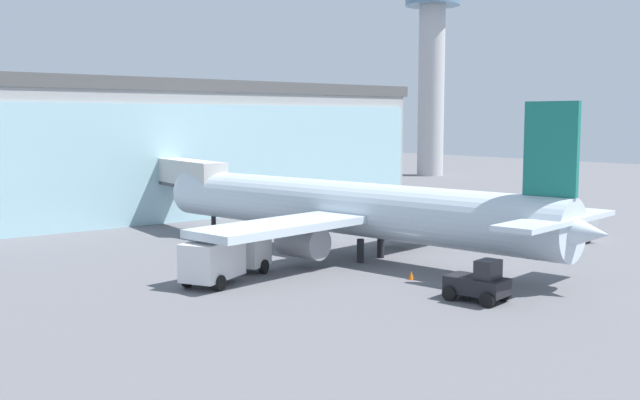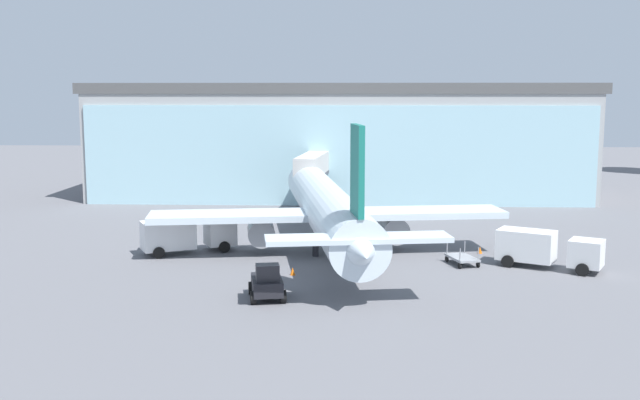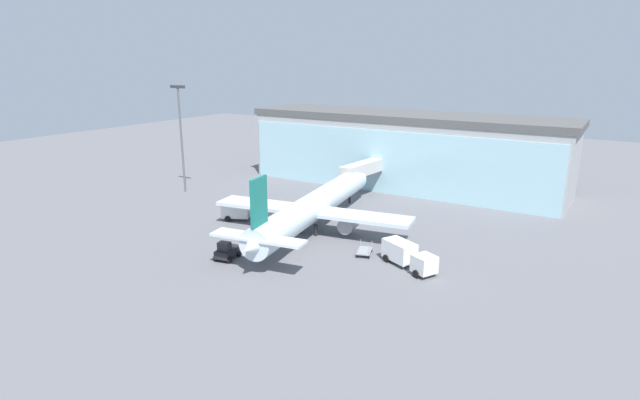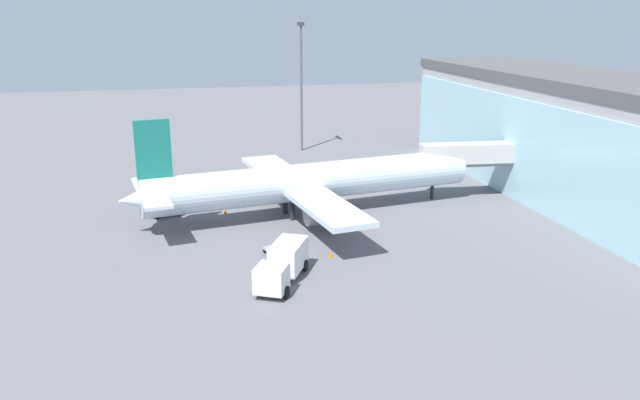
{
  "view_description": "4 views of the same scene",
  "coord_description": "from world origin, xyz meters",
  "px_view_note": "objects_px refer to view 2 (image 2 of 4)",
  "views": [
    {
      "loc": [
        -34.91,
        -33.41,
        9.73
      ],
      "look_at": [
        -1.36,
        8.18,
        3.93
      ],
      "focal_mm": 42.0,
      "sensor_mm": 36.0,
      "label": 1
    },
    {
      "loc": [
        1.59,
        -52.59,
        12.68
      ],
      "look_at": [
        -1.0,
        6.81,
        3.99
      ],
      "focal_mm": 42.0,
      "sensor_mm": 36.0,
      "label": 2
    },
    {
      "loc": [
        34.71,
        -49.47,
        22.77
      ],
      "look_at": [
        1.3,
        4.96,
        4.88
      ],
      "focal_mm": 28.0,
      "sensor_mm": 36.0,
      "label": 3
    },
    {
      "loc": [
        59.38,
        -6.68,
        19.78
      ],
      "look_at": [
        2.1,
        6.88,
        2.22
      ],
      "focal_mm": 35.0,
      "sensor_mm": 36.0,
      "label": 4
    }
  ],
  "objects_px": {
    "catering_truck": "(185,235)",
    "fuel_truck": "(545,248)",
    "pushback_tug": "(267,284)",
    "safety_cone_nose": "(293,271)",
    "airplane": "(327,208)",
    "safety_cone_wingtip": "(480,250)",
    "jet_bridge": "(315,166)",
    "baggage_cart": "(462,258)"
  },
  "relations": [
    {
      "from": "jet_bridge",
      "to": "safety_cone_nose",
      "type": "relative_size",
      "value": 25.3
    },
    {
      "from": "pushback_tug",
      "to": "safety_cone_wingtip",
      "type": "height_order",
      "value": "pushback_tug"
    },
    {
      "from": "jet_bridge",
      "to": "fuel_truck",
      "type": "relative_size",
      "value": 1.86
    },
    {
      "from": "airplane",
      "to": "safety_cone_wingtip",
      "type": "bearing_deg",
      "value": -101.93
    },
    {
      "from": "pushback_tug",
      "to": "safety_cone_nose",
      "type": "height_order",
      "value": "pushback_tug"
    },
    {
      "from": "baggage_cart",
      "to": "safety_cone_nose",
      "type": "relative_size",
      "value": 5.73
    },
    {
      "from": "pushback_tug",
      "to": "safety_cone_nose",
      "type": "bearing_deg",
      "value": -20.72
    },
    {
      "from": "fuel_truck",
      "to": "pushback_tug",
      "type": "distance_m",
      "value": 21.1
    },
    {
      "from": "pushback_tug",
      "to": "safety_cone_nose",
      "type": "distance_m",
      "value": 6.2
    },
    {
      "from": "fuel_truck",
      "to": "airplane",
      "type": "bearing_deg",
      "value": -171.4
    },
    {
      "from": "airplane",
      "to": "baggage_cart",
      "type": "relative_size",
      "value": 12.05
    },
    {
      "from": "safety_cone_wingtip",
      "to": "catering_truck",
      "type": "bearing_deg",
      "value": -177.89
    },
    {
      "from": "fuel_truck",
      "to": "pushback_tug",
      "type": "bearing_deg",
      "value": -127.47
    },
    {
      "from": "pushback_tug",
      "to": "airplane",
      "type": "bearing_deg",
      "value": -23.04
    },
    {
      "from": "airplane",
      "to": "safety_cone_nose",
      "type": "relative_size",
      "value": 68.99
    },
    {
      "from": "pushback_tug",
      "to": "catering_truck",
      "type": "bearing_deg",
      "value": 21.06
    },
    {
      "from": "jet_bridge",
      "to": "safety_cone_nose",
      "type": "height_order",
      "value": "jet_bridge"
    },
    {
      "from": "fuel_truck",
      "to": "safety_cone_wingtip",
      "type": "distance_m",
      "value": 6.23
    },
    {
      "from": "airplane",
      "to": "fuel_truck",
      "type": "height_order",
      "value": "airplane"
    },
    {
      "from": "pushback_tug",
      "to": "safety_cone_wingtip",
      "type": "bearing_deg",
      "value": -58.64
    },
    {
      "from": "pushback_tug",
      "to": "safety_cone_nose",
      "type": "relative_size",
      "value": 6.32
    },
    {
      "from": "airplane",
      "to": "pushback_tug",
      "type": "xyz_separation_m",
      "value": [
        -3.18,
        -14.38,
        -2.44
      ]
    },
    {
      "from": "jet_bridge",
      "to": "airplane",
      "type": "relative_size",
      "value": 0.37
    },
    {
      "from": "safety_cone_nose",
      "to": "fuel_truck",
      "type": "bearing_deg",
      "value": 9.11
    },
    {
      "from": "baggage_cart",
      "to": "pushback_tug",
      "type": "xyz_separation_m",
      "value": [
        -13.32,
        -9.76,
        0.47
      ]
    },
    {
      "from": "safety_cone_nose",
      "to": "safety_cone_wingtip",
      "type": "xyz_separation_m",
      "value": [
        14.19,
        7.65,
        0.0
      ]
    },
    {
      "from": "safety_cone_nose",
      "to": "safety_cone_wingtip",
      "type": "distance_m",
      "value": 16.12
    },
    {
      "from": "fuel_truck",
      "to": "baggage_cart",
      "type": "xyz_separation_m",
      "value": [
        -5.78,
        0.8,
        -0.97
      ]
    },
    {
      "from": "jet_bridge",
      "to": "baggage_cart",
      "type": "distance_m",
      "value": 28.05
    },
    {
      "from": "catering_truck",
      "to": "safety_cone_wingtip",
      "type": "bearing_deg",
      "value": -24.67
    },
    {
      "from": "airplane",
      "to": "fuel_truck",
      "type": "distance_m",
      "value": 16.93
    },
    {
      "from": "safety_cone_nose",
      "to": "airplane",
      "type": "bearing_deg",
      "value": 75.88
    },
    {
      "from": "jet_bridge",
      "to": "safety_cone_nose",
      "type": "bearing_deg",
      "value": -174.45
    },
    {
      "from": "catering_truck",
      "to": "safety_cone_nose",
      "type": "relative_size",
      "value": 13.65
    },
    {
      "from": "catering_truck",
      "to": "safety_cone_nose",
      "type": "distance_m",
      "value": 11.35
    },
    {
      "from": "jet_bridge",
      "to": "safety_cone_wingtip",
      "type": "xyz_separation_m",
      "value": [
        14.1,
        -20.97,
        -4.46
      ]
    },
    {
      "from": "airplane",
      "to": "safety_cone_nose",
      "type": "xyz_separation_m",
      "value": [
        -2.09,
        -8.31,
        -3.14
      ]
    },
    {
      "from": "catering_truck",
      "to": "pushback_tug",
      "type": "bearing_deg",
      "value": -85.15
    },
    {
      "from": "jet_bridge",
      "to": "airplane",
      "type": "bearing_deg",
      "value": -168.64
    },
    {
      "from": "catering_truck",
      "to": "fuel_truck",
      "type": "relative_size",
      "value": 1.0
    },
    {
      "from": "airplane",
      "to": "catering_truck",
      "type": "height_order",
      "value": "airplane"
    },
    {
      "from": "jet_bridge",
      "to": "safety_cone_wingtip",
      "type": "distance_m",
      "value": 25.66
    }
  ]
}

